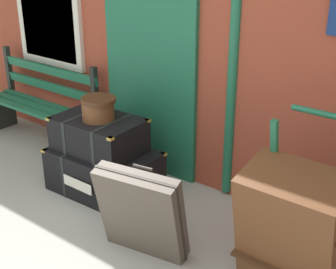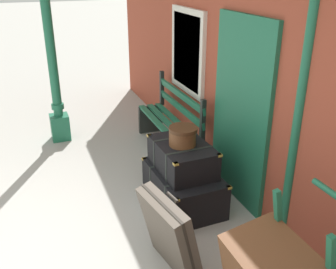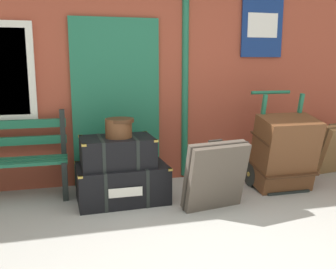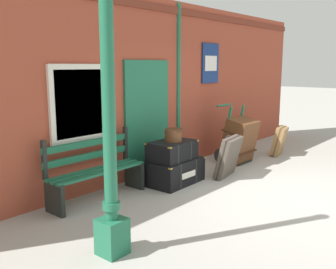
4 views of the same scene
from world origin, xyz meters
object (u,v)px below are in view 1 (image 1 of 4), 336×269
at_px(steamer_trunk_middle, 99,134).
at_px(suitcase_cream, 142,213).
at_px(steamer_trunk_base, 105,171).
at_px(porters_trolley, 301,241).
at_px(platform_bench, 41,106).
at_px(large_brown_trunk, 294,229).
at_px(round_hatbox, 98,107).

bearing_deg(steamer_trunk_middle, suitcase_cream, -28.45).
relative_size(steamer_trunk_base, porters_trolley, 0.86).
bearing_deg(porters_trolley, steamer_trunk_middle, -179.46).
xyz_separation_m(platform_bench, large_brown_trunk, (3.36, -0.54, 0.03)).
bearing_deg(platform_bench, suitcase_cream, -21.52).
height_order(platform_bench, porters_trolley, porters_trolley).
bearing_deg(suitcase_cream, steamer_trunk_base, 150.38).
distance_m(platform_bench, steamer_trunk_middle, 1.41).
bearing_deg(suitcase_cream, steamer_trunk_middle, 151.55).
relative_size(round_hatbox, porters_trolley, 0.26).
distance_m(steamer_trunk_middle, porters_trolley, 2.04).
bearing_deg(round_hatbox, suitcase_cream, -28.54).
height_order(round_hatbox, large_brown_trunk, round_hatbox).
bearing_deg(platform_bench, steamer_trunk_base, -15.56).
bearing_deg(porters_trolley, round_hatbox, -179.15).
bearing_deg(steamer_trunk_base, large_brown_trunk, -4.47).
xyz_separation_m(steamer_trunk_base, large_brown_trunk, (1.97, -0.15, 0.26)).
distance_m(steamer_trunk_base, porters_trolley, 1.97).
relative_size(round_hatbox, large_brown_trunk, 0.34).
bearing_deg(porters_trolley, suitcase_cream, -152.49).
bearing_deg(steamer_trunk_base, porters_trolley, 0.56).
xyz_separation_m(steamer_trunk_base, steamer_trunk_middle, (-0.05, 0.00, 0.37)).
distance_m(platform_bench, round_hatbox, 1.48).
bearing_deg(porters_trolley, large_brown_trunk, -90.00).
height_order(steamer_trunk_middle, large_brown_trunk, large_brown_trunk).
bearing_deg(steamer_trunk_base, round_hatbox, -155.95).
xyz_separation_m(platform_bench, porters_trolley, (3.36, -0.37, -0.17)).
distance_m(steamer_trunk_middle, large_brown_trunk, 2.03).
distance_m(round_hatbox, suitcase_cream, 1.18).
distance_m(round_hatbox, large_brown_trunk, 2.04).
height_order(platform_bench, steamer_trunk_base, platform_bench).
relative_size(platform_bench, suitcase_cream, 2.10).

